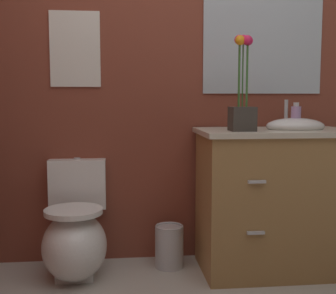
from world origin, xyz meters
name	(u,v)px	position (x,y,z in m)	size (l,w,h in m)	color
wall_back	(221,71)	(0.20, 1.52, 1.25)	(4.21, 0.05, 2.50)	brown
toilet	(75,237)	(-0.75, 1.22, 0.24)	(0.38, 0.59, 0.69)	white
vanity_cabinet	(275,198)	(0.47, 1.20, 0.45)	(0.94, 0.56, 1.06)	#9E7242
flower_vase	(243,99)	(0.23, 1.10, 1.06)	(0.14, 0.14, 0.55)	#38332D
soap_bottle	(296,117)	(0.59, 1.20, 0.95)	(0.06, 0.06, 0.16)	#B28CBF
trash_bin	(169,246)	(-0.17, 1.31, 0.14)	(0.18, 0.18, 0.27)	#B7B7BC
wall_poster	(75,49)	(-0.75, 1.49, 1.38)	(0.31, 0.01, 0.47)	silver
wall_mirror	(263,40)	(0.47, 1.49, 1.45)	(0.80, 0.01, 0.70)	#B2BCC6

